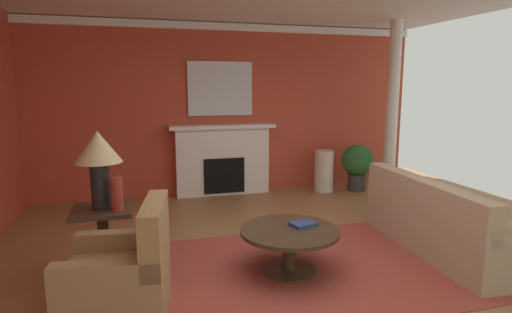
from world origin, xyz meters
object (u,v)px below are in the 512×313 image
mantel_mirror (220,89)px  side_table (104,238)px  sofa (445,226)px  armchair_near_window (122,279)px  coffee_table (290,240)px  vase_tall_corner (324,171)px  potted_plant (357,163)px  fireplace (223,162)px  table_lamp (98,155)px  vase_on_side_table (117,194)px

mantel_mirror → side_table: 3.69m
sofa → armchair_near_window: bearing=-173.4°
coffee_table → vase_tall_corner: size_ratio=1.36×
side_table → potted_plant: (4.12, 2.40, 0.09)m
side_table → vase_tall_corner: bearing=35.5°
fireplace → vase_tall_corner: bearing=-9.6°
side_table → fireplace: bearing=58.1°
fireplace → potted_plant: bearing=-9.7°
table_lamp → vase_tall_corner: (3.52, 2.51, -0.86)m
sofa → table_lamp: table_lamp is taller
fireplace → sofa: (1.93, -3.18, -0.28)m
armchair_near_window → coffee_table: armchair_near_window is taller
fireplace → side_table: size_ratio=2.57×
fireplace → table_lamp: bearing=-121.9°
potted_plant → table_lamp: bearing=-149.8°
mantel_mirror → side_table: size_ratio=1.58×
mantel_mirror → sofa: bearing=-59.7°
coffee_table → potted_plant: potted_plant is taller
armchair_near_window → table_lamp: (-0.19, 0.77, 0.92)m
mantel_mirror → vase_on_side_table: 3.57m
coffee_table → potted_plant: size_ratio=1.20×
mantel_mirror → vase_on_side_table: (-1.59, -3.05, -0.95)m
side_table → vase_tall_corner: (3.52, 2.51, -0.03)m
table_lamp → vase_tall_corner: size_ratio=1.02×
side_table → sofa: bearing=-5.8°
mantel_mirror → armchair_near_window: (-1.55, -3.70, -1.51)m
mantel_mirror → potted_plant: 2.77m
mantel_mirror → vase_on_side_table: bearing=-117.6°
mantel_mirror → potted_plant: (2.37, -0.53, -1.32)m
fireplace → table_lamp: size_ratio=2.40×
side_table → mantel_mirror: bearing=59.2°
fireplace → table_lamp: table_lamp is taller
coffee_table → vase_tall_corner: 3.38m
fireplace → sofa: size_ratio=0.84×
vase_on_side_table → potted_plant: 4.71m
table_lamp → vase_on_side_table: 0.41m
mantel_mirror → vase_tall_corner: 2.33m
coffee_table → side_table: (-1.79, 0.40, 0.06)m
potted_plant → mantel_mirror: bearing=167.5°
fireplace → vase_tall_corner: 1.81m
vase_on_side_table → vase_tall_corner: (3.37, 2.63, -0.50)m
mantel_mirror → side_table: mantel_mirror is taller
fireplace → vase_on_side_table: fireplace is taller
vase_tall_corner → armchair_near_window: bearing=-135.4°
coffee_table → vase_on_side_table: bearing=170.4°
fireplace → vase_tall_corner: fireplace is taller
fireplace → potted_plant: 2.41m
fireplace → sofa: bearing=-58.8°
armchair_near_window → coffee_table: bearing=13.3°
armchair_near_window → vase_on_side_table: size_ratio=2.92×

